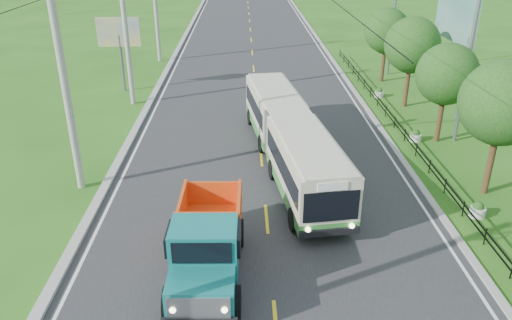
{
  "coord_description": "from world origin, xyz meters",
  "views": [
    {
      "loc": [
        -0.89,
        -11.29,
        10.66
      ],
      "look_at": [
        -0.39,
        7.61,
        1.9
      ],
      "focal_mm": 35.0,
      "sensor_mm": 36.0,
      "label": 1
    }
  ],
  "objects_px": {
    "planter_near": "(478,210)",
    "planter_mid": "(415,136)",
    "bus": "(289,135)",
    "billboard_left": "(119,37)",
    "pole_near": "(65,78)",
    "tree_back": "(387,33)",
    "planter_far": "(379,93)",
    "streetlight_mid": "(467,53)",
    "billboard_right": "(455,24)",
    "dump_truck": "(207,240)",
    "pole_mid": "(126,26)",
    "tree_fifth": "(412,47)",
    "tree_third": "(502,106)",
    "pole_far": "(156,1)",
    "tree_fourth": "(447,77)",
    "streetlight_far": "(392,12)"
  },
  "relations": [
    {
      "from": "planter_near",
      "to": "planter_mid",
      "type": "distance_m",
      "value": 8.0
    },
    {
      "from": "bus",
      "to": "billboard_left",
      "type": "bearing_deg",
      "value": 122.59
    },
    {
      "from": "pole_near",
      "to": "tree_back",
      "type": "distance_m",
      "value": 24.98
    },
    {
      "from": "planter_far",
      "to": "streetlight_mid",
      "type": "bearing_deg",
      "value": -75.68
    },
    {
      "from": "billboard_right",
      "to": "dump_truck",
      "type": "height_order",
      "value": "billboard_right"
    },
    {
      "from": "pole_near",
      "to": "billboard_right",
      "type": "bearing_deg",
      "value": 28.14
    },
    {
      "from": "billboard_right",
      "to": "pole_near",
      "type": "bearing_deg",
      "value": -151.86
    },
    {
      "from": "pole_mid",
      "to": "billboard_left",
      "type": "distance_m",
      "value": 3.47
    },
    {
      "from": "pole_near",
      "to": "tree_fifth",
      "type": "xyz_separation_m",
      "value": [
        18.12,
        11.14,
        -1.24
      ]
    },
    {
      "from": "pole_near",
      "to": "tree_third",
      "type": "distance_m",
      "value": 18.17
    },
    {
      "from": "pole_far",
      "to": "streetlight_mid",
      "type": "bearing_deg",
      "value": -45.14
    },
    {
      "from": "pole_near",
      "to": "tree_fourth",
      "type": "bearing_deg",
      "value": 15.84
    },
    {
      "from": "pole_far",
      "to": "planter_mid",
      "type": "height_order",
      "value": "pole_far"
    },
    {
      "from": "pole_near",
      "to": "billboard_left",
      "type": "distance_m",
      "value": 15.1
    },
    {
      "from": "streetlight_far",
      "to": "tree_fourth",
      "type": "bearing_deg",
      "value": -93.25
    },
    {
      "from": "planter_near",
      "to": "planter_far",
      "type": "distance_m",
      "value": 16.0
    },
    {
      "from": "bus",
      "to": "streetlight_mid",
      "type": "bearing_deg",
      "value": 10.39
    },
    {
      "from": "pole_mid",
      "to": "tree_fourth",
      "type": "xyz_separation_m",
      "value": [
        18.12,
        -6.86,
        -1.51
      ]
    },
    {
      "from": "streetlight_far",
      "to": "billboard_left",
      "type": "xyz_separation_m",
      "value": [
        -20.14,
        -4.0,
        -1.04
      ]
    },
    {
      "from": "pole_far",
      "to": "tree_back",
      "type": "relative_size",
      "value": 1.82
    },
    {
      "from": "tree_fourth",
      "to": "streetlight_far",
      "type": "height_order",
      "value": "streetlight_far"
    },
    {
      "from": "streetlight_mid",
      "to": "tree_third",
      "type": "bearing_deg",
      "value": -97.64
    },
    {
      "from": "tree_third",
      "to": "planter_mid",
      "type": "distance_m",
      "value": 7.04
    },
    {
      "from": "streetlight_mid",
      "to": "dump_truck",
      "type": "height_order",
      "value": "streetlight_mid"
    },
    {
      "from": "planter_near",
      "to": "billboard_left",
      "type": "xyz_separation_m",
      "value": [
        -18.1,
        18.0,
        3.58
      ]
    },
    {
      "from": "tree_third",
      "to": "dump_truck",
      "type": "relative_size",
      "value": 1.02
    },
    {
      "from": "planter_far",
      "to": "billboard_right",
      "type": "height_order",
      "value": "billboard_right"
    },
    {
      "from": "tree_fifth",
      "to": "planter_mid",
      "type": "height_order",
      "value": "tree_fifth"
    },
    {
      "from": "pole_mid",
      "to": "planter_mid",
      "type": "distance_m",
      "value": 18.88
    },
    {
      "from": "pole_mid",
      "to": "billboard_right",
      "type": "xyz_separation_m",
      "value": [
        20.56,
        -1.0,
        0.25
      ]
    },
    {
      "from": "streetlight_far",
      "to": "bus",
      "type": "distance_m",
      "value": 19.63
    },
    {
      "from": "pole_mid",
      "to": "tree_fourth",
      "type": "distance_m",
      "value": 19.43
    },
    {
      "from": "pole_near",
      "to": "bus",
      "type": "relative_size",
      "value": 0.7
    },
    {
      "from": "streetlight_mid",
      "to": "planter_near",
      "type": "distance_m",
      "value": 9.46
    },
    {
      "from": "pole_mid",
      "to": "pole_near",
      "type": "bearing_deg",
      "value": -90.0
    },
    {
      "from": "streetlight_mid",
      "to": "streetlight_far",
      "type": "relative_size",
      "value": 1.0
    },
    {
      "from": "billboard_right",
      "to": "dump_truck",
      "type": "relative_size",
      "value": 1.24
    },
    {
      "from": "streetlight_far",
      "to": "planter_near",
      "type": "distance_m",
      "value": 22.57
    },
    {
      "from": "tree_back",
      "to": "billboard_left",
      "type": "relative_size",
      "value": 1.06
    },
    {
      "from": "tree_fourth",
      "to": "planter_mid",
      "type": "height_order",
      "value": "tree_fourth"
    },
    {
      "from": "pole_near",
      "to": "dump_truck",
      "type": "height_order",
      "value": "pole_near"
    },
    {
      "from": "pole_near",
      "to": "tree_fourth",
      "type": "height_order",
      "value": "pole_near"
    },
    {
      "from": "tree_third",
      "to": "billboard_right",
      "type": "height_order",
      "value": "billboard_right"
    },
    {
      "from": "tree_back",
      "to": "tree_fourth",
      "type": "bearing_deg",
      "value": -90.0
    },
    {
      "from": "streetlight_far",
      "to": "planter_near",
      "type": "bearing_deg",
      "value": -95.3
    },
    {
      "from": "pole_mid",
      "to": "tree_third",
      "type": "bearing_deg",
      "value": -35.36
    },
    {
      "from": "pole_mid",
      "to": "streetlight_far",
      "type": "distance_m",
      "value": 20.16
    },
    {
      "from": "tree_third",
      "to": "tree_fourth",
      "type": "distance_m",
      "value": 6.01
    },
    {
      "from": "billboard_left",
      "to": "dump_truck",
      "type": "bearing_deg",
      "value": -71.1
    },
    {
      "from": "tree_back",
      "to": "streetlight_mid",
      "type": "height_order",
      "value": "streetlight_mid"
    }
  ]
}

